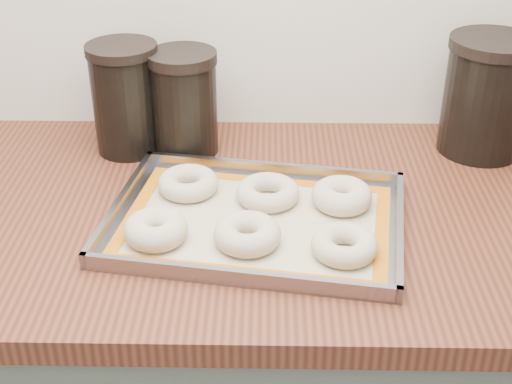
{
  "coord_description": "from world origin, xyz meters",
  "views": [
    {
      "loc": [
        -0.05,
        0.66,
        1.52
      ],
      "look_at": [
        -0.06,
        1.61,
        0.96
      ],
      "focal_mm": 50.0,
      "sensor_mm": 36.0,
      "label": 1
    }
  ],
  "objects_px": {
    "bagel_front_left": "(156,229)",
    "bagel_front_right": "(344,245)",
    "canister_left": "(126,98)",
    "canister_mid": "(184,103)",
    "bagel_back_left": "(188,183)",
    "canister_right": "(487,96)",
    "bagel_front_mid": "(247,234)",
    "baking_tray": "(256,221)",
    "bagel_back_right": "(342,196)",
    "bagel_back_mid": "(268,192)"
  },
  "relations": [
    {
      "from": "bagel_front_mid",
      "to": "canister_mid",
      "type": "relative_size",
      "value": 0.53
    },
    {
      "from": "bagel_front_right",
      "to": "canister_mid",
      "type": "height_order",
      "value": "canister_mid"
    },
    {
      "from": "baking_tray",
      "to": "canister_left",
      "type": "height_order",
      "value": "canister_left"
    },
    {
      "from": "canister_right",
      "to": "bagel_front_right",
      "type": "bearing_deg",
      "value": -128.83
    },
    {
      "from": "bagel_back_left",
      "to": "canister_right",
      "type": "xyz_separation_m",
      "value": [
        0.54,
        0.18,
        0.09
      ]
    },
    {
      "from": "bagel_front_left",
      "to": "canister_mid",
      "type": "height_order",
      "value": "canister_mid"
    },
    {
      "from": "baking_tray",
      "to": "bagel_front_mid",
      "type": "height_order",
      "value": "bagel_front_mid"
    },
    {
      "from": "baking_tray",
      "to": "canister_left",
      "type": "distance_m",
      "value": 0.37
    },
    {
      "from": "canister_mid",
      "to": "bagel_front_right",
      "type": "bearing_deg",
      "value": -51.87
    },
    {
      "from": "bagel_front_mid",
      "to": "bagel_back_left",
      "type": "distance_m",
      "value": 0.19
    },
    {
      "from": "bagel_front_mid",
      "to": "bagel_back_left",
      "type": "relative_size",
      "value": 1.0
    },
    {
      "from": "baking_tray",
      "to": "bagel_back_left",
      "type": "bearing_deg",
      "value": 141.59
    },
    {
      "from": "bagel_front_right",
      "to": "canister_mid",
      "type": "distance_m",
      "value": 0.44
    },
    {
      "from": "bagel_back_left",
      "to": "bagel_back_right",
      "type": "height_order",
      "value": "bagel_back_right"
    },
    {
      "from": "baking_tray",
      "to": "bagel_back_mid",
      "type": "height_order",
      "value": "bagel_back_mid"
    },
    {
      "from": "canister_left",
      "to": "canister_mid",
      "type": "xyz_separation_m",
      "value": [
        0.11,
        -0.01,
        -0.01
      ]
    },
    {
      "from": "bagel_front_left",
      "to": "canister_left",
      "type": "height_order",
      "value": "canister_left"
    },
    {
      "from": "bagel_front_left",
      "to": "canister_right",
      "type": "height_order",
      "value": "canister_right"
    },
    {
      "from": "bagel_front_right",
      "to": "canister_left",
      "type": "height_order",
      "value": "canister_left"
    },
    {
      "from": "baking_tray",
      "to": "canister_left",
      "type": "xyz_separation_m",
      "value": [
        -0.25,
        0.26,
        0.1
      ]
    },
    {
      "from": "bagel_front_right",
      "to": "canister_right",
      "type": "relative_size",
      "value": 0.45
    },
    {
      "from": "bagel_front_mid",
      "to": "bagel_front_right",
      "type": "xyz_separation_m",
      "value": [
        0.14,
        -0.02,
        -0.0
      ]
    },
    {
      "from": "bagel_back_left",
      "to": "canister_right",
      "type": "bearing_deg",
      "value": 18.32
    },
    {
      "from": "bagel_front_left",
      "to": "bagel_back_mid",
      "type": "height_order",
      "value": "bagel_front_left"
    },
    {
      "from": "bagel_front_mid",
      "to": "canister_right",
      "type": "height_order",
      "value": "canister_right"
    },
    {
      "from": "canister_right",
      "to": "canister_left",
      "type": "bearing_deg",
      "value": -179.35
    },
    {
      "from": "bagel_front_mid",
      "to": "canister_left",
      "type": "height_order",
      "value": "canister_left"
    },
    {
      "from": "bagel_front_right",
      "to": "canister_right",
      "type": "xyz_separation_m",
      "value": [
        0.29,
        0.36,
        0.09
      ]
    },
    {
      "from": "bagel_front_right",
      "to": "canister_left",
      "type": "relative_size",
      "value": 0.48
    },
    {
      "from": "bagel_back_mid",
      "to": "canister_left",
      "type": "height_order",
      "value": "canister_left"
    },
    {
      "from": "bagel_front_left",
      "to": "canister_right",
      "type": "xyz_separation_m",
      "value": [
        0.57,
        0.33,
        0.09
      ]
    },
    {
      "from": "canister_left",
      "to": "canister_mid",
      "type": "bearing_deg",
      "value": -3.43
    },
    {
      "from": "baking_tray",
      "to": "bagel_back_mid",
      "type": "xyz_separation_m",
      "value": [
        0.02,
        0.07,
        0.01
      ]
    },
    {
      "from": "baking_tray",
      "to": "bagel_back_right",
      "type": "xyz_separation_m",
      "value": [
        0.14,
        0.05,
        0.02
      ]
    },
    {
      "from": "bagel_back_mid",
      "to": "bagel_back_right",
      "type": "distance_m",
      "value": 0.12
    },
    {
      "from": "bagel_front_left",
      "to": "bagel_front_right",
      "type": "bearing_deg",
      "value": -6.46
    },
    {
      "from": "bagel_front_right",
      "to": "bagel_back_right",
      "type": "height_order",
      "value": "bagel_back_right"
    },
    {
      "from": "bagel_back_mid",
      "to": "bagel_back_right",
      "type": "xyz_separation_m",
      "value": [
        0.12,
        -0.01,
        0.0
      ]
    },
    {
      "from": "bagel_front_left",
      "to": "bagel_front_right",
      "type": "height_order",
      "value": "bagel_front_left"
    },
    {
      "from": "bagel_front_right",
      "to": "bagel_front_left",
      "type": "bearing_deg",
      "value": 173.54
    },
    {
      "from": "bagel_back_left",
      "to": "canister_mid",
      "type": "bearing_deg",
      "value": 96.98
    },
    {
      "from": "bagel_front_left",
      "to": "bagel_back_mid",
      "type": "xyz_separation_m",
      "value": [
        0.17,
        0.12,
        -0.0
      ]
    },
    {
      "from": "baking_tray",
      "to": "bagel_front_right",
      "type": "height_order",
      "value": "bagel_front_right"
    },
    {
      "from": "bagel_front_right",
      "to": "bagel_back_left",
      "type": "relative_size",
      "value": 0.97
    },
    {
      "from": "bagel_back_mid",
      "to": "bagel_front_right",
      "type": "bearing_deg",
      "value": -53.16
    },
    {
      "from": "bagel_back_left",
      "to": "canister_right",
      "type": "height_order",
      "value": "canister_right"
    },
    {
      "from": "bagel_front_right",
      "to": "canister_right",
      "type": "distance_m",
      "value": 0.47
    },
    {
      "from": "bagel_back_mid",
      "to": "bagel_front_left",
      "type": "bearing_deg",
      "value": -144.83
    },
    {
      "from": "bagel_front_right",
      "to": "bagel_back_right",
      "type": "distance_m",
      "value": 0.14
    },
    {
      "from": "bagel_back_mid",
      "to": "canister_mid",
      "type": "xyz_separation_m",
      "value": [
        -0.16,
        0.19,
        0.08
      ]
    }
  ]
}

